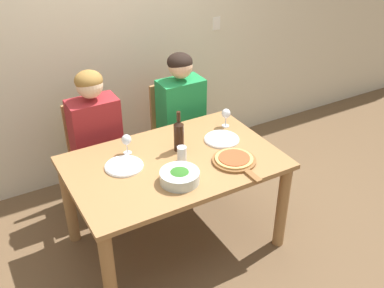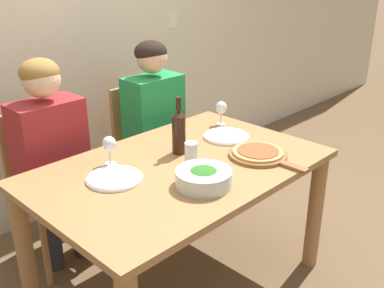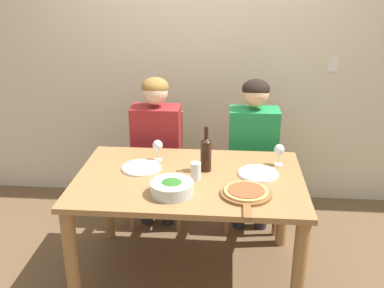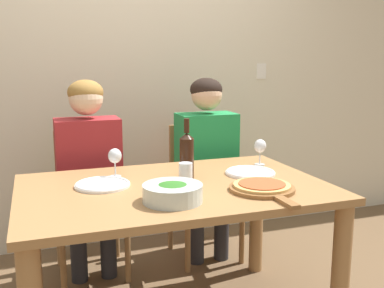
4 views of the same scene
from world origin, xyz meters
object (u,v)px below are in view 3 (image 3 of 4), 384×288
at_px(pizza_on_board, 246,193).
at_px(wine_glass_left, 158,146).
at_px(chair_right, 251,165).
at_px(wine_glass_right, 279,151).
at_px(broccoli_bowl, 172,188).
at_px(dinner_plate_left, 141,168).
at_px(water_tumbler, 196,171).
at_px(person_woman, 156,139).
at_px(chair_left, 159,162).
at_px(person_man, 253,141).
at_px(dinner_plate_right, 258,173).
at_px(wine_bottle, 206,153).

bearing_deg(pizza_on_board, wine_glass_left, 141.49).
height_order(chair_right, wine_glass_right, chair_right).
bearing_deg(wine_glass_right, wine_glass_left, 179.18).
distance_m(chair_right, broccoli_bowl, 1.20).
height_order(dinner_plate_left, wine_glass_left, wine_glass_left).
bearing_deg(water_tumbler, person_woman, 117.09).
xyz_separation_m(pizza_on_board, wine_glass_left, (-0.60, 0.48, 0.09)).
distance_m(dinner_plate_left, wine_glass_left, 0.20).
bearing_deg(chair_left, person_man, -8.09).
bearing_deg(chair_left, dinner_plate_left, -90.53).
bearing_deg(wine_glass_left, broccoli_bowl, -72.02).
height_order(person_man, wine_glass_right, person_man).
distance_m(person_man, broccoli_bowl, 1.06).
distance_m(person_woman, dinner_plate_left, 0.59).
height_order(person_woman, wine_glass_right, person_woman).
distance_m(chair_right, wine_glass_left, 0.94).
relative_size(chair_right, person_woman, 0.73).
bearing_deg(person_man, dinner_plate_right, -89.76).
height_order(broccoli_bowl, wine_glass_right, wine_glass_right).
relative_size(chair_right, person_man, 0.73).
xyz_separation_m(chair_left, person_woman, (0.00, -0.11, 0.25)).
bearing_deg(pizza_on_board, dinner_plate_right, 73.84).
distance_m(broccoli_bowl, pizza_on_board, 0.44).
bearing_deg(wine_bottle, dinner_plate_right, -6.28).
height_order(wine_bottle, dinner_plate_right, wine_bottle).
distance_m(dinner_plate_left, water_tumbler, 0.40).
xyz_separation_m(dinner_plate_right, water_tumbler, (-0.40, -0.11, 0.05)).
bearing_deg(person_man, wine_bottle, -120.51).
bearing_deg(pizza_on_board, wine_glass_right, 63.54).
xyz_separation_m(person_woman, wine_glass_left, (0.08, -0.44, 0.11)).
bearing_deg(dinner_plate_left, wine_glass_right, 8.70).
distance_m(wine_bottle, water_tumbler, 0.17).
distance_m(chair_left, dinner_plate_left, 0.75).
bearing_deg(person_woman, dinner_plate_right, -38.70).
height_order(person_man, wine_glass_left, person_man).
bearing_deg(person_man, broccoli_bowl, -119.50).
bearing_deg(pizza_on_board, water_tumbler, 148.71).
relative_size(person_woman, person_man, 1.00).
xyz_separation_m(wine_bottle, dinner_plate_left, (-0.43, -0.01, -0.11)).
xyz_separation_m(chair_left, dinner_plate_left, (-0.01, -0.70, 0.26)).
bearing_deg(chair_right, dinner_plate_left, -137.90).
bearing_deg(wine_bottle, water_tumbler, -111.00).
height_order(person_woman, person_man, same).
bearing_deg(dinner_plate_right, water_tumbler, -164.94).
xyz_separation_m(chair_right, wine_bottle, (-0.34, -0.69, 0.38)).
bearing_deg(person_man, wine_glass_left, -147.41).
relative_size(chair_right, broccoli_bowl, 3.47).
xyz_separation_m(person_woman, wine_glass_right, (0.91, -0.45, 0.11)).
bearing_deg(wine_glass_left, chair_right, 38.62).
bearing_deg(wine_bottle, chair_right, 63.63).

